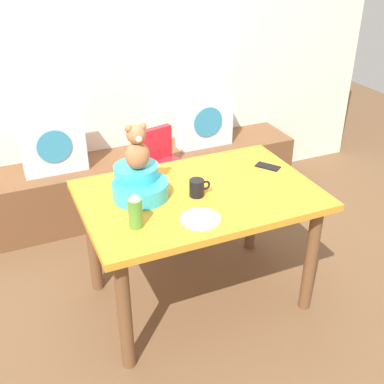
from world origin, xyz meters
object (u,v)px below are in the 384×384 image
Objects in this scene: coffee_mug at (197,188)px; ketchup_bottle at (135,211)px; pillow_floral_left at (53,143)px; teddy_bear at (137,148)px; highchair at (163,171)px; infant_seat_teal at (139,184)px; dining_table at (199,209)px; cell_phone at (268,167)px; pillow_floral_right at (204,119)px; dinner_plate_near at (201,219)px.

ketchup_bottle is at bearing -158.26° from coffee_mug.
teddy_bear is at bearing -74.27° from pillow_floral_left.
infant_seat_teal is (-0.37, -0.64, 0.29)m from highchair.
pillow_floral_left reaches higher than coffee_mug.
cell_phone is (0.51, 0.12, 0.11)m from dining_table.
ketchup_bottle reaches higher than cell_phone.
dining_table is 0.16m from coffee_mug.
teddy_bear is 0.86m from cell_phone.
infant_seat_teal is 0.31m from ketchup_bottle.
highchair is at bearing 83.61° from coffee_mug.
pillow_floral_left is 1.10m from infant_seat_teal.
teddy_bear reaches higher than coffee_mug.
pillow_floral_left is at bearing 180.00° from pillow_floral_right.
pillow_floral_left is 1.36m from ketchup_bottle.
dinner_plate_near is (0.20, -0.36, -0.07)m from infant_seat_teal.
ketchup_bottle reaches higher than dinner_plate_near.
highchair is 0.82m from coffee_mug.
pillow_floral_right is 3.67× the size of coffee_mug.
infant_seat_teal is at bearing 145.97° from cell_phone.
highchair is at bearing 90.37° from cell_phone.
pillow_floral_left and pillow_floral_right have the same top height.
highchair is 1.08m from ketchup_bottle.
coffee_mug is at bearing -24.14° from teddy_bear.
coffee_mug is (0.28, -0.13, -0.23)m from teddy_bear.
dining_table is 0.75m from highchair.
teddy_bear is (-0.31, 0.10, 0.39)m from dining_table.
pillow_floral_right is at bearing 63.90° from dining_table.
coffee_mug is at bearing -96.39° from highchair.
pillow_floral_left is 2.20× the size of dinner_plate_near.
ketchup_bottle is (-0.42, -0.19, 0.20)m from dining_table.
highchair is (0.06, 0.74, -0.11)m from dining_table.
highchair is 0.79m from infant_seat_teal.
pillow_floral_right is at bearing 51.42° from cell_phone.
coffee_mug is (0.39, 0.16, -0.04)m from ketchup_bottle.
ketchup_bottle is 1.54× the size of coffee_mug.
dining_table is at bearing 157.68° from cell_phone.
highchair reaches higher than dinner_plate_near.
ketchup_bottle is (-0.11, -0.28, 0.02)m from infant_seat_teal.
infant_seat_teal is 0.21m from teddy_bear.
coffee_mug is 0.60× the size of dinner_plate_near.
infant_seat_teal is at bearing -74.26° from pillow_floral_left.
cell_phone is (1.11, -1.04, 0.06)m from pillow_floral_left.
dining_table is at bearing -17.63° from teddy_bear.
coffee_mug reaches higher than dinner_plate_near.
infant_seat_teal is 1.65× the size of dinner_plate_near.
dinner_plate_near reaches higher than dining_table.
teddy_bear is (-0.87, -1.06, 0.34)m from pillow_floral_right.
ketchup_bottle is at bearing -156.13° from dining_table.
teddy_bear is 2.08× the size of coffee_mug.
pillow_floral_right is at bearing 39.49° from highchair.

